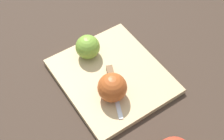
{
  "coord_description": "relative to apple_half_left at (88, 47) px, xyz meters",
  "views": [
    {
      "loc": [
        0.44,
        -0.27,
        0.7
      ],
      "look_at": [
        0.0,
        0.0,
        0.04
      ],
      "focal_mm": 50.0,
      "sensor_mm": 36.0,
      "label": 1
    }
  ],
  "objects": [
    {
      "name": "apple_half_left",
      "position": [
        0.0,
        0.0,
        0.0
      ],
      "size": [
        0.07,
        0.07,
        0.07
      ],
      "rotation": [
        0.0,
        0.0,
        5.45
      ],
      "color": "olive",
      "rests_on": "cutting_board"
    },
    {
      "name": "knife",
      "position": [
        0.12,
        0.01,
        -0.03
      ],
      "size": [
        0.16,
        0.07,
        0.02
      ],
      "rotation": [
        0.0,
        0.0,
        -0.35
      ],
      "color": "silver",
      "rests_on": "cutting_board"
    },
    {
      "name": "cutting_board",
      "position": [
        0.1,
        0.02,
        -0.04
      ],
      "size": [
        0.32,
        0.29,
        0.02
      ],
      "color": "tan",
      "rests_on": "ground_plane"
    },
    {
      "name": "ground_plane",
      "position": [
        0.1,
        0.02,
        -0.05
      ],
      "size": [
        4.0,
        4.0,
        0.0
      ],
      "primitive_type": "plane",
      "color": "#38281E"
    },
    {
      "name": "apple_half_right",
      "position": [
        0.16,
        -0.01,
        0.0
      ],
      "size": [
        0.08,
        0.08,
        0.08
      ],
      "rotation": [
        0.0,
        0.0,
        1.77
      ],
      "color": "#AD4C1E",
      "rests_on": "cutting_board"
    }
  ]
}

